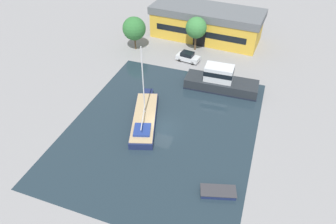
{
  "coord_description": "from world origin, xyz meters",
  "views": [
    {
      "loc": [
        10.61,
        -27.82,
        27.2
      ],
      "look_at": [
        0.0,
        2.23,
        1.0
      ],
      "focal_mm": 32.0,
      "sensor_mm": 36.0,
      "label": 1
    }
  ],
  "objects_px": {
    "warehouse_building": "(206,23)",
    "parked_car": "(188,57)",
    "quay_tree_near_building": "(196,28)",
    "small_dinghy": "(218,192)",
    "sailboat_moored": "(145,118)",
    "motor_cruiser": "(220,81)",
    "quay_tree_by_water": "(134,29)"
  },
  "relations": [
    {
      "from": "motor_cruiser",
      "to": "small_dinghy",
      "type": "bearing_deg",
      "value": -170.33
    },
    {
      "from": "parked_car",
      "to": "sailboat_moored",
      "type": "relative_size",
      "value": 0.36
    },
    {
      "from": "quay_tree_near_building",
      "to": "warehouse_building",
      "type": "bearing_deg",
      "value": 84.0
    },
    {
      "from": "warehouse_building",
      "to": "motor_cruiser",
      "type": "xyz_separation_m",
      "value": [
        6.59,
        -17.03,
        -1.68
      ]
    },
    {
      "from": "quay_tree_by_water",
      "to": "motor_cruiser",
      "type": "bearing_deg",
      "value": -23.41
    },
    {
      "from": "quay_tree_by_water",
      "to": "quay_tree_near_building",
      "type": "bearing_deg",
      "value": 18.24
    },
    {
      "from": "small_dinghy",
      "to": "parked_car",
      "type": "bearing_deg",
      "value": 7.3
    },
    {
      "from": "motor_cruiser",
      "to": "small_dinghy",
      "type": "height_order",
      "value": "motor_cruiser"
    },
    {
      "from": "warehouse_building",
      "to": "sailboat_moored",
      "type": "height_order",
      "value": "sailboat_moored"
    },
    {
      "from": "quay_tree_by_water",
      "to": "parked_car",
      "type": "relative_size",
      "value": 1.44
    },
    {
      "from": "warehouse_building",
      "to": "parked_car",
      "type": "height_order",
      "value": "warehouse_building"
    },
    {
      "from": "sailboat_moored",
      "to": "motor_cruiser",
      "type": "distance_m",
      "value": 13.8
    },
    {
      "from": "sailboat_moored",
      "to": "small_dinghy",
      "type": "relative_size",
      "value": 2.93
    },
    {
      "from": "warehouse_building",
      "to": "parked_car",
      "type": "xyz_separation_m",
      "value": [
        -0.63,
        -10.39,
        -2.25
      ]
    },
    {
      "from": "quay_tree_by_water",
      "to": "small_dinghy",
      "type": "distance_m",
      "value": 35.24
    },
    {
      "from": "warehouse_building",
      "to": "quay_tree_near_building",
      "type": "distance_m",
      "value": 5.83
    },
    {
      "from": "quay_tree_near_building",
      "to": "small_dinghy",
      "type": "bearing_deg",
      "value": -70.2
    },
    {
      "from": "parked_car",
      "to": "small_dinghy",
      "type": "height_order",
      "value": "parked_car"
    },
    {
      "from": "quay_tree_near_building",
      "to": "small_dinghy",
      "type": "xyz_separation_m",
      "value": [
        11.11,
        -30.88,
        -4.08
      ]
    },
    {
      "from": "motor_cruiser",
      "to": "small_dinghy",
      "type": "xyz_separation_m",
      "value": [
        3.93,
        -19.51,
        -1.13
      ]
    },
    {
      "from": "quay_tree_near_building",
      "to": "quay_tree_by_water",
      "type": "xyz_separation_m",
      "value": [
        -10.84,
        -3.57,
        -0.26
      ]
    },
    {
      "from": "quay_tree_near_building",
      "to": "quay_tree_by_water",
      "type": "height_order",
      "value": "quay_tree_near_building"
    },
    {
      "from": "quay_tree_near_building",
      "to": "parked_car",
      "type": "bearing_deg",
      "value": -90.4
    },
    {
      "from": "warehouse_building",
      "to": "quay_tree_by_water",
      "type": "xyz_separation_m",
      "value": [
        -11.43,
        -9.23,
        1.0
      ]
    },
    {
      "from": "parked_car",
      "to": "sailboat_moored",
      "type": "height_order",
      "value": "sailboat_moored"
    },
    {
      "from": "warehouse_building",
      "to": "parked_car",
      "type": "distance_m",
      "value": 10.65
    },
    {
      "from": "quay_tree_near_building",
      "to": "small_dinghy",
      "type": "height_order",
      "value": "quay_tree_near_building"
    },
    {
      "from": "warehouse_building",
      "to": "sailboat_moored",
      "type": "bearing_deg",
      "value": -89.11
    },
    {
      "from": "quay_tree_near_building",
      "to": "sailboat_moored",
      "type": "distance_m",
      "value": 22.85
    },
    {
      "from": "warehouse_building",
      "to": "small_dinghy",
      "type": "relative_size",
      "value": 5.39
    },
    {
      "from": "sailboat_moored",
      "to": "motor_cruiser",
      "type": "xyz_separation_m",
      "value": [
        8.1,
        11.15,
        0.84
      ]
    },
    {
      "from": "warehouse_building",
      "to": "sailboat_moored",
      "type": "distance_m",
      "value": 28.33
    }
  ]
}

